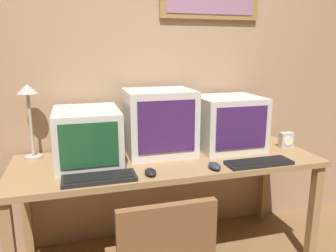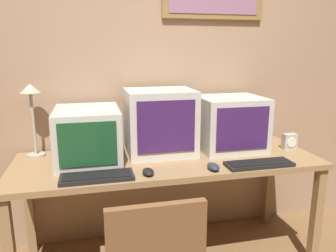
# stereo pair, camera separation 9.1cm
# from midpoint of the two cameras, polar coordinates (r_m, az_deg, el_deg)

# --- Properties ---
(wall_back) EXTENTS (8.00, 0.08, 2.60)m
(wall_back) POSITION_cam_midpoint_polar(r_m,az_deg,el_deg) (2.41, -3.64, 10.43)
(wall_back) COLOR tan
(wall_back) RESTS_ON ground_plane
(desk) EXTENTS (1.95, 0.69, 0.73)m
(desk) POSITION_cam_midpoint_polar(r_m,az_deg,el_deg) (2.16, -1.22, -7.52)
(desk) COLOR #99754C
(desk) RESTS_ON ground_plane
(monitor_left) EXTENTS (0.39, 0.48, 0.33)m
(monitor_left) POSITION_cam_midpoint_polar(r_m,az_deg,el_deg) (2.10, -15.07, -1.69)
(monitor_left) COLOR beige
(monitor_left) RESTS_ON desk
(monitor_center) EXTENTS (0.45, 0.38, 0.43)m
(monitor_center) POSITION_cam_midpoint_polar(r_m,az_deg,el_deg) (2.19, -2.71, 0.71)
(monitor_center) COLOR beige
(monitor_center) RESTS_ON desk
(monitor_right) EXTENTS (0.44, 0.40, 0.37)m
(monitor_right) POSITION_cam_midpoint_polar(r_m,az_deg,el_deg) (2.34, 9.33, 0.59)
(monitor_right) COLOR beige
(monitor_right) RESTS_ON desk
(keyboard_main) EXTENTS (0.40, 0.15, 0.03)m
(keyboard_main) POSITION_cam_midpoint_polar(r_m,az_deg,el_deg) (1.84, -13.28, -8.80)
(keyboard_main) COLOR black
(keyboard_main) RESTS_ON desk
(keyboard_side) EXTENTS (0.41, 0.14, 0.03)m
(keyboard_side) POSITION_cam_midpoint_polar(r_m,az_deg,el_deg) (2.09, 14.34, -6.18)
(keyboard_side) COLOR black
(keyboard_side) RESTS_ON desk
(mouse_near_keyboard) EXTENTS (0.06, 0.10, 0.04)m
(mouse_near_keyboard) POSITION_cam_midpoint_polar(r_m,az_deg,el_deg) (1.86, -4.50, -8.02)
(mouse_near_keyboard) COLOR black
(mouse_near_keyboard) RESTS_ON desk
(mouse_far_corner) EXTENTS (0.06, 0.11, 0.04)m
(mouse_far_corner) POSITION_cam_midpoint_polar(r_m,az_deg,el_deg) (1.96, 6.78, -6.93)
(mouse_far_corner) COLOR #282D3D
(mouse_far_corner) RESTS_ON desk
(desk_clock) EXTENTS (0.10, 0.06, 0.11)m
(desk_clock) POSITION_cam_midpoint_polar(r_m,az_deg,el_deg) (2.49, 18.89, -2.32)
(desk_clock) COLOR #B7B2AD
(desk_clock) RESTS_ON desk
(desk_lamp) EXTENTS (0.13, 0.13, 0.48)m
(desk_lamp) POSITION_cam_midpoint_polar(r_m,az_deg,el_deg) (2.25, -24.17, 3.42)
(desk_lamp) COLOR #B2A899
(desk_lamp) RESTS_ON desk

